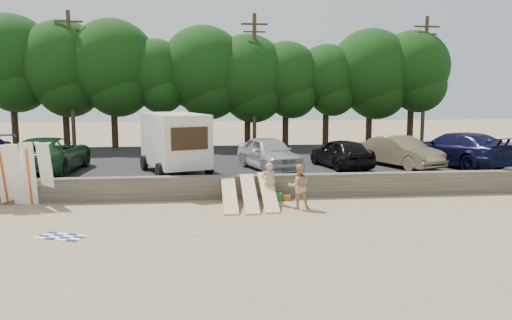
{
  "coord_description": "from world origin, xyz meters",
  "views": [
    {
      "loc": [
        -1.52,
        -17.92,
        4.53
      ],
      "look_at": [
        0.71,
        3.0,
        1.65
      ],
      "focal_mm": 35.0,
      "sensor_mm": 36.0,
      "label": 1
    }
  ],
  "objects_px": {
    "car_1": "(48,155)",
    "beachgoer_a": "(269,183)",
    "car_3": "(341,153)",
    "cooler": "(277,197)",
    "car_2": "(269,153)",
    "beachgoer_b": "(299,186)",
    "car_5": "(457,149)",
    "box_trailer": "(175,140)",
    "car_4": "(401,152)"
  },
  "relations": [
    {
      "from": "box_trailer",
      "to": "cooler",
      "type": "height_order",
      "value": "box_trailer"
    },
    {
      "from": "box_trailer",
      "to": "beachgoer_a",
      "type": "height_order",
      "value": "box_trailer"
    },
    {
      "from": "car_3",
      "to": "beachgoer_a",
      "type": "bearing_deg",
      "value": 34.92
    },
    {
      "from": "car_2",
      "to": "cooler",
      "type": "xyz_separation_m",
      "value": [
        -0.17,
        -3.96,
        -1.35
      ]
    },
    {
      "from": "car_1",
      "to": "car_5",
      "type": "bearing_deg",
      "value": -177.9
    },
    {
      "from": "car_3",
      "to": "car_5",
      "type": "height_order",
      "value": "car_5"
    },
    {
      "from": "car_3",
      "to": "cooler",
      "type": "distance_m",
      "value": 5.84
    },
    {
      "from": "box_trailer",
      "to": "cooler",
      "type": "relative_size",
      "value": 12.9
    },
    {
      "from": "beachgoer_b",
      "to": "cooler",
      "type": "distance_m",
      "value": 1.79
    },
    {
      "from": "car_1",
      "to": "beachgoer_a",
      "type": "relative_size",
      "value": 3.66
    },
    {
      "from": "car_3",
      "to": "car_1",
      "type": "bearing_deg",
      "value": -12.15
    },
    {
      "from": "car_2",
      "to": "car_4",
      "type": "bearing_deg",
      "value": -14.81
    },
    {
      "from": "car_2",
      "to": "cooler",
      "type": "relative_size",
      "value": 12.57
    },
    {
      "from": "beachgoer_b",
      "to": "box_trailer",
      "type": "bearing_deg",
      "value": -46.45
    },
    {
      "from": "beachgoer_a",
      "to": "beachgoer_b",
      "type": "height_order",
      "value": "beachgoer_b"
    },
    {
      "from": "car_1",
      "to": "car_4",
      "type": "relative_size",
      "value": 1.31
    },
    {
      "from": "car_1",
      "to": "cooler",
      "type": "height_order",
      "value": "car_1"
    },
    {
      "from": "car_3",
      "to": "cooler",
      "type": "height_order",
      "value": "car_3"
    },
    {
      "from": "car_2",
      "to": "car_4",
      "type": "distance_m",
      "value": 6.87
    },
    {
      "from": "car_3",
      "to": "car_5",
      "type": "relative_size",
      "value": 0.72
    },
    {
      "from": "car_5",
      "to": "cooler",
      "type": "height_order",
      "value": "car_5"
    },
    {
      "from": "cooler",
      "to": "beachgoer_b",
      "type": "bearing_deg",
      "value": -64.51
    },
    {
      "from": "car_4",
      "to": "cooler",
      "type": "xyz_separation_m",
      "value": [
        -7.04,
        -4.15,
        -1.32
      ]
    },
    {
      "from": "car_1",
      "to": "car_3",
      "type": "xyz_separation_m",
      "value": [
        14.31,
        0.06,
        -0.11
      ]
    },
    {
      "from": "car_2",
      "to": "beachgoer_b",
      "type": "xyz_separation_m",
      "value": [
        0.44,
        -5.49,
        -0.64
      ]
    },
    {
      "from": "beachgoer_a",
      "to": "cooler",
      "type": "distance_m",
      "value": 0.98
    },
    {
      "from": "car_3",
      "to": "beachgoer_b",
      "type": "xyz_separation_m",
      "value": [
        -3.28,
        -5.68,
        -0.57
      ]
    },
    {
      "from": "car_2",
      "to": "car_3",
      "type": "height_order",
      "value": "car_2"
    },
    {
      "from": "car_3",
      "to": "beachgoer_b",
      "type": "distance_m",
      "value": 6.59
    },
    {
      "from": "beachgoer_a",
      "to": "cooler",
      "type": "xyz_separation_m",
      "value": [
        0.44,
        0.54,
        -0.68
      ]
    },
    {
      "from": "car_3",
      "to": "beachgoer_b",
      "type": "relative_size",
      "value": 2.52
    },
    {
      "from": "beachgoer_a",
      "to": "beachgoer_b",
      "type": "distance_m",
      "value": 1.44
    },
    {
      "from": "box_trailer",
      "to": "car_1",
      "type": "xyz_separation_m",
      "value": [
        -6.02,
        0.66,
        -0.72
      ]
    },
    {
      "from": "box_trailer",
      "to": "car_3",
      "type": "height_order",
      "value": "box_trailer"
    },
    {
      "from": "car_3",
      "to": "cooler",
      "type": "xyz_separation_m",
      "value": [
        -3.89,
        -4.16,
        -1.29
      ]
    },
    {
      "from": "box_trailer",
      "to": "car_5",
      "type": "distance_m",
      "value": 14.49
    },
    {
      "from": "cooler",
      "to": "box_trailer",
      "type": "bearing_deg",
      "value": 145.73
    },
    {
      "from": "car_4",
      "to": "car_2",
      "type": "bearing_deg",
      "value": 159.93
    },
    {
      "from": "car_1",
      "to": "beachgoer_a",
      "type": "height_order",
      "value": "car_1"
    },
    {
      "from": "car_3",
      "to": "cooler",
      "type": "bearing_deg",
      "value": 34.53
    },
    {
      "from": "car_5",
      "to": "beachgoer_b",
      "type": "bearing_deg",
      "value": 11.89
    },
    {
      "from": "car_2",
      "to": "car_5",
      "type": "height_order",
      "value": "car_5"
    },
    {
      "from": "car_1",
      "to": "car_2",
      "type": "distance_m",
      "value": 10.59
    },
    {
      "from": "car_2",
      "to": "car_3",
      "type": "distance_m",
      "value": 3.72
    },
    {
      "from": "beachgoer_b",
      "to": "cooler",
      "type": "xyz_separation_m",
      "value": [
        -0.61,
        1.53,
        -0.72
      ]
    },
    {
      "from": "car_2",
      "to": "beachgoer_a",
      "type": "bearing_deg",
      "value": -114.09
    },
    {
      "from": "car_5",
      "to": "beachgoer_a",
      "type": "bearing_deg",
      "value": 4.95
    },
    {
      "from": "box_trailer",
      "to": "car_2",
      "type": "height_order",
      "value": "box_trailer"
    },
    {
      "from": "car_2",
      "to": "beachgoer_a",
      "type": "relative_size",
      "value": 2.83
    },
    {
      "from": "car_1",
      "to": "car_2",
      "type": "bearing_deg",
      "value": -178.81
    }
  ]
}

